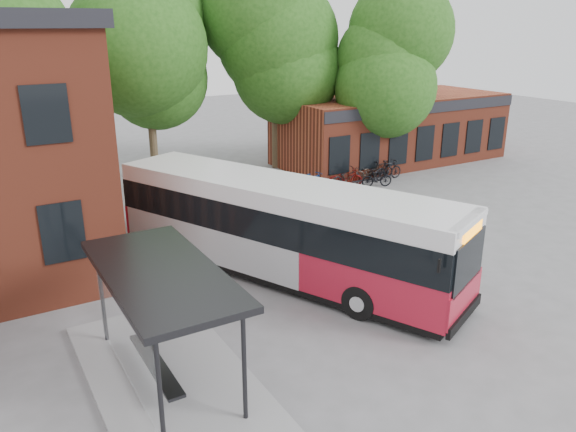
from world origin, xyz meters
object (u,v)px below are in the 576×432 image
city_bus (281,229)px  bicycle_7 (388,170)px  bicycle_6 (369,172)px  bicycle_0 (340,188)px  bus_shelter (165,325)px  bicycle_3 (351,180)px  bicycle_2 (345,178)px  bicycle_4 (346,177)px  bicycle_5 (377,178)px  bicycle_1 (313,183)px  bicycle_extra_0 (381,170)px

city_bus → bicycle_7: (11.15, 7.64, -1.07)m
bicycle_6 → bicycle_0: bearing=131.3°
bus_shelter → city_bus: 6.54m
bicycle_3 → bicycle_2: bearing=-6.9°
bicycle_4 → bicycle_5: (1.31, -0.89, -0.01)m
bicycle_0 → bicycle_7: size_ratio=1.04×
bicycle_3 → bicycle_4: bicycle_4 is taller
bicycle_2 → bicycle_7: 2.88m
bicycle_6 → bicycle_3: bearing=125.0°
city_bus → bicycle_2: city_bus is taller
bicycle_3 → bicycle_6: (1.73, 0.71, 0.01)m
bus_shelter → bicycle_6: (15.38, 11.76, -0.97)m
bicycle_3 → city_bus: bearing=114.4°
city_bus → bicycle_4: bearing=18.4°
bicycle_6 → bicycle_7: bearing=-92.4°
bicycle_0 → bicycle_7: 4.49m
bicycle_1 → bicycle_5: bearing=-109.7°
bicycle_1 → bicycle_4: bearing=-92.7°
bicycle_6 → bicycle_1: bearing=110.6°
bus_shelter → bicycle_2: bus_shelter is taller
city_bus → bicycle_5: 11.87m
bus_shelter → bicycle_3: size_ratio=4.48×
bicycle_3 → bicycle_5: bearing=-124.5°
bicycle_6 → bicycle_extra_0: bearing=-73.2°
bicycle_0 → bicycle_extra_0: 4.39m
bicycle_3 → bicycle_extra_0: size_ratio=0.93×
city_bus → bus_shelter: bearing=-168.5°
bus_shelter → bicycle_5: size_ratio=4.31×
bicycle_3 → bicycle_extra_0: bearing=-89.8°
bicycle_1 → bicycle_extra_0: bicycle_1 is taller
bicycle_5 → bicycle_extra_0: bicycle_extra_0 is taller
bus_shelter → bicycle_extra_0: 20.08m
bicycle_2 → bicycle_5: (1.40, -0.87, 0.01)m
city_bus → bicycle_4: (8.35, 7.69, -1.12)m
city_bus → bicycle_3: city_bus is taller
city_bus → bicycle_1: (6.07, 7.38, -1.06)m
bicycle_1 → city_bus: bearing=130.1°
bicycle_3 → bicycle_7: (2.81, 0.42, 0.08)m
bicycle_2 → bicycle_5: bearing=-100.8°
bicycle_3 → bicycle_extra_0: (2.56, 0.77, 0.03)m
bicycle_7 → bicycle_extra_0: (-0.25, 0.35, -0.05)m
bicycle_1 → bicycle_5: bicycle_1 is taller
city_bus → bicycle_3: size_ratio=8.15×
city_bus → bicycle_3: 11.09m
bicycle_0 → bicycle_1: bearing=13.4°
bus_shelter → bicycle_7: bus_shelter is taller
bicycle_0 → bicycle_1: size_ratio=1.03×
city_bus → bicycle_0: bearing=17.7°
bicycle_1 → bicycle_3: 2.28m
bicycle_1 → bicycle_4: 2.30m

